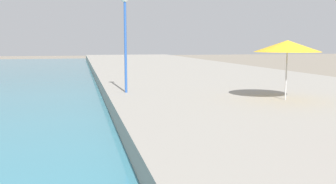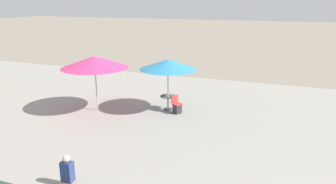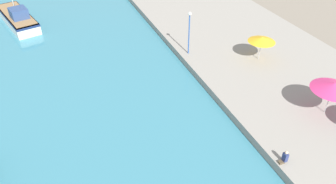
{
  "view_description": "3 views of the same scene",
  "coord_description": "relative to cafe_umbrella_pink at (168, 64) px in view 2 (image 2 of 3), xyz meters",
  "views": [
    {
      "loc": [
        -1.19,
        6.89,
        3.06
      ],
      "look_at": [
        1.5,
        18.29,
        1.52
      ],
      "focal_mm": 40.0,
      "sensor_mm": 36.0,
      "label": 1
    },
    {
      "loc": [
        -6.68,
        2.2,
        6.25
      ],
      "look_at": [
        8.28,
        7.99,
        1.72
      ],
      "focal_mm": 35.0,
      "sensor_mm": 36.0,
      "label": 2
    },
    {
      "loc": [
        -12.42,
        -2.9,
        17.52
      ],
      "look_at": [
        -4.0,
        18.0,
        1.32
      ],
      "focal_mm": 35.0,
      "sensor_mm": 36.0,
      "label": 3
    }
  ],
  "objects": [
    {
      "name": "cafe_umbrella_pink",
      "position": [
        0.0,
        0.0,
        0.0
      ],
      "size": [
        2.86,
        2.86,
        2.68
      ],
      "color": "#B7B7B7",
      "rests_on": "quay_promenade"
    },
    {
      "name": "cafe_table",
      "position": [
        0.17,
        0.07,
        -1.89
      ],
      "size": [
        0.8,
        0.8,
        0.74
      ],
      "color": "#333338",
      "rests_on": "quay_promenade"
    },
    {
      "name": "cafe_umbrella_white",
      "position": [
        -1.24,
        3.45,
        0.11
      ],
      "size": [
        3.38,
        3.38,
        2.83
      ],
      "color": "#B7B7B7",
      "rests_on": "quay_promenade"
    },
    {
      "name": "person_at_quay",
      "position": [
        -7.77,
        0.3,
        -1.97
      ],
      "size": [
        0.55,
        0.36,
        1.03
      ],
      "color": "brown",
      "rests_on": "quay_promenade"
    },
    {
      "name": "cafe_chair_left",
      "position": [
        -0.2,
        -0.55,
        -2.1
      ],
      "size": [
        0.56,
        0.57,
        0.91
      ],
      "rotation": [
        0.0,
        0.0,
        2.6
      ],
      "color": "#2D2D33",
      "rests_on": "quay_promenade"
    }
  ]
}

